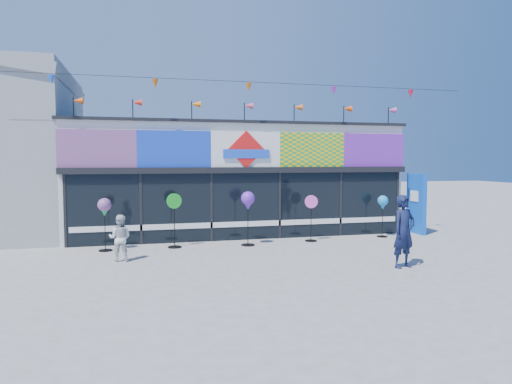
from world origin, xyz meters
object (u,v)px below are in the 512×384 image
object	(u,v)px
spinner_0	(105,209)
spinner_3	(311,217)
spinner_1	(174,219)
spinner_4	(383,204)
adult_man	(404,231)
child	(120,238)
blue_sign	(416,203)
spinner_2	(248,202)

from	to	relation	value
spinner_0	spinner_3	distance (m)	6.63
spinner_1	spinner_4	size ratio (longest dim) A/B	1.15
spinner_3	adult_man	bearing A→B (deg)	-77.29
spinner_4	child	world-z (taller)	spinner_4
spinner_1	spinner_3	xyz separation A→B (m)	(4.55, 0.00, -0.08)
spinner_3	spinner_4	distance (m)	2.81
spinner_0	spinner_4	distance (m)	9.40
child	spinner_4	bearing A→B (deg)	-155.96
spinner_4	child	xyz separation A→B (m)	(-8.90, -1.76, -0.56)
adult_man	spinner_1	bearing A→B (deg)	127.26
spinner_3	spinner_4	world-z (taller)	spinner_3
blue_sign	spinner_2	world-z (taller)	blue_sign
spinner_0	adult_man	bearing A→B (deg)	-28.45
child	adult_man	bearing A→B (deg)	172.96
spinner_3	spinner_4	size ratio (longest dim) A/B	1.05
blue_sign	spinner_1	world-z (taller)	blue_sign
blue_sign	adult_man	xyz separation A→B (m)	(-3.51, -4.77, -0.20)
blue_sign	spinner_4	size ratio (longest dim) A/B	1.51
spinner_1	adult_man	bearing A→B (deg)	-36.91
spinner_4	adult_man	size ratio (longest dim) A/B	0.80
spinner_0	adult_man	size ratio (longest dim) A/B	0.86
spinner_0	spinner_4	world-z (taller)	spinner_0
spinner_4	blue_sign	bearing A→B (deg)	15.54
spinner_4	adult_man	bearing A→B (deg)	-113.25
blue_sign	spinner_3	bearing A→B (deg)	-169.15
spinner_0	spinner_3	bearing A→B (deg)	0.26
spinner_2	child	size ratio (longest dim) A/B	1.38
blue_sign	spinner_2	size ratio (longest dim) A/B	1.29
spinner_3	adult_man	world-z (taller)	adult_man
spinner_3	spinner_1	bearing A→B (deg)	-179.95
spinner_1	spinner_2	xyz separation A→B (m)	(2.31, -0.22, 0.49)
blue_sign	spinner_1	distance (m)	9.01
spinner_3	adult_man	xyz separation A→B (m)	(0.93, -4.12, 0.10)
spinner_4	spinner_3	bearing A→B (deg)	-176.03
spinner_0	spinner_1	distance (m)	2.10
spinner_0	spinner_3	xyz separation A→B (m)	(6.62, 0.03, -0.46)
spinner_2	spinner_4	bearing A→B (deg)	4.71
spinner_4	adult_man	world-z (taller)	adult_man
spinner_3	adult_man	distance (m)	4.22
spinner_0	spinner_4	bearing A→B (deg)	1.36
spinner_1	child	xyz separation A→B (m)	(-1.57, -1.56, -0.27)
adult_man	child	xyz separation A→B (m)	(-7.05, 2.55, -0.30)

